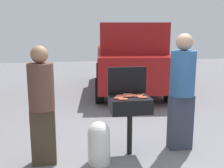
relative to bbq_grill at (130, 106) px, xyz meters
The scene contains 21 objects.
ground_plane 0.81m from the bbq_grill, 57.60° to the right, with size 24.00×24.00×0.00m, color slate.
bbq_grill is the anchor object (origin of this frame).
grill_lid_open 0.41m from the bbq_grill, 90.00° to the left, with size 0.60×0.05×0.42m, color black.
hot_dog_0 0.23m from the bbq_grill, 169.23° to the right, with size 0.03×0.03×0.13m, color #AD4228.
hot_dog_1 0.24m from the bbq_grill, 138.25° to the right, with size 0.03×0.03×0.13m, color #AD4228.
hot_dog_2 0.26m from the bbq_grill, 129.12° to the right, with size 0.03×0.03×0.13m, color #B74C33.
hot_dog_3 0.21m from the bbq_grill, 92.25° to the left, with size 0.03×0.03×0.13m, color #B74C33.
hot_dog_4 0.16m from the bbq_grill, 165.13° to the right, with size 0.03×0.03×0.13m, color #AD4228.
hot_dog_5 0.20m from the bbq_grill, ahead, with size 0.03×0.03×0.13m, color #C6593D.
hot_dog_6 0.18m from the bbq_grill, 67.94° to the left, with size 0.03×0.03×0.13m, color #C6593D.
hot_dog_7 0.25m from the bbq_grill, 23.99° to the left, with size 0.03×0.03×0.13m, color #AD4228.
hot_dog_8 0.21m from the bbq_grill, 159.52° to the left, with size 0.03×0.03×0.13m, color #B74C33.
hot_dog_9 0.16m from the bbq_grill, 67.55° to the left, with size 0.03×0.03×0.13m, color #C6593D.
hot_dog_10 0.25m from the bbq_grill, 32.98° to the right, with size 0.03×0.03×0.13m, color #C6593D.
hot_dog_11 0.23m from the bbq_grill, 19.24° to the right, with size 0.03×0.03×0.13m, color #B74C33.
hot_dog_12 0.20m from the bbq_grill, 140.42° to the left, with size 0.03×0.03×0.13m, color #AD4228.
hot_dog_13 0.26m from the bbq_grill, 157.23° to the right, with size 0.03×0.03×0.13m, color #B74C33.
propane_tank 0.69m from the bbq_grill, 156.50° to the right, with size 0.32×0.32×0.62m.
person_left 1.28m from the bbq_grill, behind, with size 0.35×0.35×1.68m.
person_right 0.87m from the bbq_grill, ahead, with size 0.38×0.38×1.82m.
parked_minivan 4.48m from the bbq_grill, 77.14° to the left, with size 2.46×4.60×2.02m.
Camera 1 is at (-1.09, -3.65, 1.92)m, focal length 44.77 mm.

